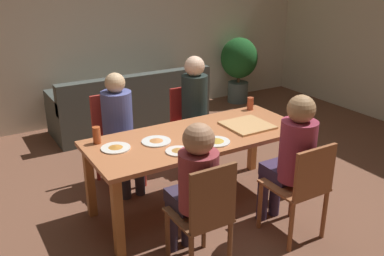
% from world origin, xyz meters
% --- Properties ---
extents(ground_plane, '(20.00, 20.00, 0.00)m').
position_xyz_m(ground_plane, '(0.00, 0.00, 0.00)').
color(ground_plane, brown).
extents(back_wall, '(7.33, 0.12, 2.76)m').
position_xyz_m(back_wall, '(0.00, 2.89, 1.38)').
color(back_wall, beige).
rests_on(back_wall, ground).
extents(dining_table, '(2.02, 0.84, 0.73)m').
position_xyz_m(dining_table, '(0.00, 0.00, 0.64)').
color(dining_table, '#BE7044').
rests_on(dining_table, ground).
extents(chair_0, '(0.42, 0.42, 0.88)m').
position_xyz_m(chair_0, '(0.45, 0.88, 0.47)').
color(chair_0, '#AF2722').
rests_on(chair_0, ground).
extents(person_0, '(0.29, 0.46, 1.26)m').
position_xyz_m(person_0, '(0.45, 0.76, 0.74)').
color(person_0, '#304448').
rests_on(person_0, ground).
extents(chair_1, '(0.43, 0.44, 0.88)m').
position_xyz_m(chair_1, '(0.45, -0.89, 0.50)').
color(chair_1, '#985832').
rests_on(chair_1, ground).
extents(person_1, '(0.29, 0.49, 1.24)m').
position_xyz_m(person_1, '(0.45, -0.75, 0.73)').
color(person_1, '#3B2C49').
rests_on(person_1, ground).
extents(chair_2, '(0.43, 0.43, 0.94)m').
position_xyz_m(chair_2, '(-0.47, 0.88, 0.52)').
color(chair_2, '#B7342C').
rests_on(chair_2, ground).
extents(person_2, '(0.31, 0.52, 1.20)m').
position_xyz_m(person_2, '(-0.47, 0.72, 0.70)').
color(person_2, '#383541').
rests_on(person_2, ground).
extents(chair_3, '(0.38, 0.41, 0.93)m').
position_xyz_m(chair_3, '(-0.47, -0.87, 0.51)').
color(chair_3, brown).
rests_on(chair_3, ground).
extents(person_3, '(0.29, 0.48, 1.18)m').
position_xyz_m(person_3, '(-0.47, -0.72, 0.70)').
color(person_3, '#362C41').
rests_on(person_3, ground).
extents(pizza_box_0, '(0.41, 0.41, 0.02)m').
position_xyz_m(pizza_box_0, '(0.52, -0.06, 0.74)').
color(pizza_box_0, tan).
rests_on(pizza_box_0, dining_table).
extents(plate_0, '(0.26, 0.26, 0.03)m').
position_xyz_m(plate_0, '(-0.40, 0.04, 0.74)').
color(plate_0, white).
rests_on(plate_0, dining_table).
extents(plate_1, '(0.25, 0.25, 0.03)m').
position_xyz_m(plate_1, '(-0.76, 0.09, 0.74)').
color(plate_1, white).
rests_on(plate_1, dining_table).
extents(plate_2, '(0.25, 0.25, 0.03)m').
position_xyz_m(plate_2, '(0.05, -0.23, 0.74)').
color(plate_2, white).
rests_on(plate_2, dining_table).
extents(plate_3, '(0.22, 0.22, 0.03)m').
position_xyz_m(plate_3, '(-0.33, -0.24, 0.74)').
color(plate_3, white).
rests_on(plate_3, dining_table).
extents(drinking_glass_0, '(0.07, 0.07, 0.13)m').
position_xyz_m(drinking_glass_0, '(0.86, 0.33, 0.80)').
color(drinking_glass_0, '#B34B2D').
rests_on(drinking_glass_0, dining_table).
extents(drinking_glass_1, '(0.07, 0.07, 0.15)m').
position_xyz_m(drinking_glass_1, '(-0.85, 0.28, 0.80)').
color(drinking_glass_1, '#BE5026').
rests_on(drinking_glass_1, dining_table).
extents(couch, '(2.15, 0.79, 0.83)m').
position_xyz_m(couch, '(0.28, 2.24, 0.29)').
color(couch, '#464D47').
rests_on(couch, ground).
extents(potted_plant, '(0.60, 0.60, 1.08)m').
position_xyz_m(potted_plant, '(2.30, 2.47, 0.67)').
color(potted_plant, '#4E5F5B').
rests_on(potted_plant, ground).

